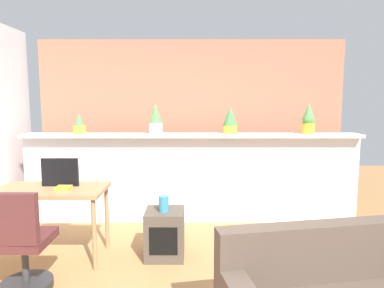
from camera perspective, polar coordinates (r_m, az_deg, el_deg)
divider_wall at (r=4.73m, az=-0.17°, el=-5.75°), size 4.42×0.16×1.16m
plant_shelf at (r=4.59m, az=-0.17°, el=1.43°), size 4.42×0.33×0.04m
brick_wall_behind at (r=5.22m, az=-0.16°, el=2.95°), size 4.42×0.10×2.50m
potted_plant_0 at (r=4.83m, az=-17.99°, el=2.91°), size 0.17×0.17×0.26m
potted_plant_1 at (r=4.61m, az=-6.03°, el=4.11°), size 0.18×0.18×0.40m
potted_plant_2 at (r=4.62m, az=6.17°, el=3.86°), size 0.19×0.19×0.35m
potted_plant_3 at (r=4.80m, az=18.41°, el=3.74°), size 0.17×0.17×0.40m
desk at (r=3.88m, az=-22.08°, el=-7.88°), size 1.10×0.60×0.75m
tv_monitor at (r=3.87m, az=-20.79°, el=-4.33°), size 0.38×0.04×0.29m
office_chair at (r=3.40m, az=-26.20°, el=-15.17°), size 0.44×0.45×0.91m
side_cube_shelf at (r=3.78m, az=-4.51°, el=-14.37°), size 0.40×0.41×0.50m
vase_on_shelf at (r=3.64m, az=-4.70°, el=-9.70°), size 0.10×0.10×0.16m
book_on_desk at (r=3.73m, az=-20.30°, el=-6.77°), size 0.14×0.14×0.04m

